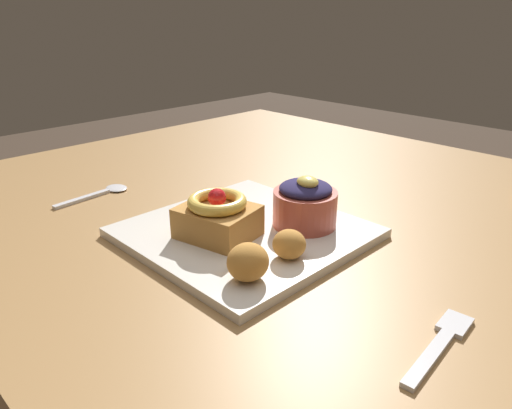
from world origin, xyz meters
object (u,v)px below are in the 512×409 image
Objects in this scene: berry_ramekin at (305,204)px; fritter_front at (248,262)px; front_plate at (245,232)px; cake_slice at (218,217)px; spoon at (102,192)px; fritter_middle at (289,244)px; fork at (441,342)px.

fritter_front is (0.05, -0.15, -0.01)m from berry_ramekin.
front_plate is 0.05m from cake_slice.
spoon is at bearing -159.50° from berry_ramekin.
front_plate is at bearing 137.98° from fritter_front.
front_plate is at bearing 169.03° from fritter_middle.
fritter_front is (0.10, -0.05, -0.01)m from cake_slice.
front_plate is 0.09m from berry_ramekin.
berry_ramekin reaches higher than cake_slice.
cake_slice is (-0.01, -0.04, 0.03)m from front_plate.
cake_slice is 0.83× the size of fork.
cake_slice is 1.25× the size of berry_ramekin.
cake_slice reaches higher than fritter_front.
front_plate is 0.10m from fritter_middle.
fritter_middle is 0.37m from spoon.
fork is 0.99× the size of spoon.
cake_slice reaches higher than fritter_middle.
fritter_middle is (0.10, 0.02, -0.01)m from cake_slice.
spoon is (-0.37, 0.03, -0.03)m from fritter_front.
fork is (0.23, -0.09, -0.04)m from berry_ramekin.
front_plate is 2.58× the size of cake_slice.
fritter_middle reaches higher than fork.
fritter_middle is 0.31× the size of spoon.
berry_ramekin is 2.16× the size of fritter_middle.
cake_slice is at bearing 156.07° from fritter_front.
fritter_front is 0.36× the size of spoon.
fritter_front is at bearing -72.51° from berry_ramekin.
fork is (0.19, 0.06, -0.03)m from fritter_front.
fork is at bearing 2.79° from cake_slice.
fritter_middle is at bearing 82.80° from fork.
cake_slice is at bearing -168.06° from fritter_middle.
fritter_middle is 0.31× the size of fork.
front_plate is at bearing -83.91° from spoon.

